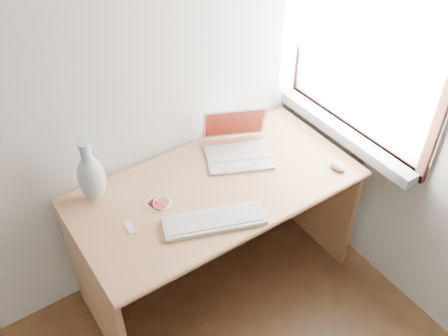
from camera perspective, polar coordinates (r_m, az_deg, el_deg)
window at (r=2.50m, az=15.52°, el=13.17°), size 0.11×0.99×1.10m
desk at (r=2.62m, az=-1.92°, el=-4.34°), size 1.40×0.70×0.74m
laptop at (r=2.57m, az=1.20°, el=2.46°), size 0.39×0.40×0.22m
external_keyboard at (r=2.24m, az=-1.09°, el=-6.03°), size 0.48×0.29×0.02m
mouse at (r=2.57m, az=12.92°, el=0.22°), size 0.06×0.09×0.03m
ipod at (r=2.34m, az=-7.80°, el=-4.24°), size 0.06×0.09×0.01m
cable_coil at (r=2.34m, az=-7.43°, el=-4.06°), size 0.15×0.15×0.01m
remote at (r=2.26m, az=-10.72°, el=-6.72°), size 0.03×0.07×0.01m
vase at (r=2.35m, az=-14.94°, el=-0.96°), size 0.13×0.13×0.33m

